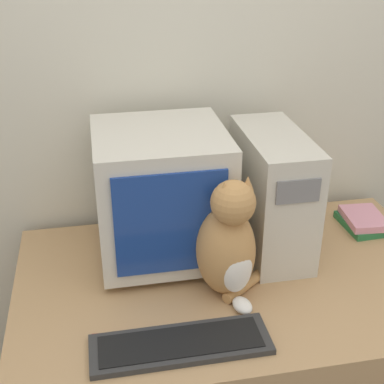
{
  "coord_description": "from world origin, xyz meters",
  "views": [
    {
      "loc": [
        -0.4,
        -0.93,
        1.75
      ],
      "look_at": [
        -0.13,
        0.48,
        1.01
      ],
      "focal_mm": 50.0,
      "sensor_mm": 36.0,
      "label": 1
    }
  ],
  "objects_px": {
    "cat": "(228,245)",
    "book_stack": "(363,221)",
    "computer_tower": "(272,193)",
    "keyboard": "(181,344)",
    "crt_monitor": "(161,194)",
    "pen": "(116,334)"
  },
  "relations": [
    {
      "from": "cat",
      "to": "book_stack",
      "type": "distance_m",
      "value": 0.67
    },
    {
      "from": "computer_tower",
      "to": "keyboard",
      "type": "bearing_deg",
      "value": -131.38
    },
    {
      "from": "computer_tower",
      "to": "pen",
      "type": "bearing_deg",
      "value": -147.0
    },
    {
      "from": "pen",
      "to": "crt_monitor",
      "type": "bearing_deg",
      "value": 63.91
    },
    {
      "from": "cat",
      "to": "pen",
      "type": "distance_m",
      "value": 0.41
    },
    {
      "from": "crt_monitor",
      "to": "pen",
      "type": "bearing_deg",
      "value": -116.09
    },
    {
      "from": "crt_monitor",
      "to": "keyboard",
      "type": "height_order",
      "value": "crt_monitor"
    },
    {
      "from": "cat",
      "to": "computer_tower",
      "type": "bearing_deg",
      "value": 33.43
    },
    {
      "from": "computer_tower",
      "to": "keyboard",
      "type": "relative_size",
      "value": 0.9
    },
    {
      "from": "crt_monitor",
      "to": "computer_tower",
      "type": "distance_m",
      "value": 0.37
    },
    {
      "from": "book_stack",
      "to": "pen",
      "type": "relative_size",
      "value": 1.5
    },
    {
      "from": "keyboard",
      "to": "crt_monitor",
      "type": "bearing_deg",
      "value": 87.79
    },
    {
      "from": "computer_tower",
      "to": "book_stack",
      "type": "relative_size",
      "value": 2.22
    },
    {
      "from": "keyboard",
      "to": "book_stack",
      "type": "distance_m",
      "value": 0.92
    },
    {
      "from": "book_stack",
      "to": "pen",
      "type": "distance_m",
      "value": 1.03
    },
    {
      "from": "cat",
      "to": "crt_monitor",
      "type": "bearing_deg",
      "value": 108.92
    },
    {
      "from": "computer_tower",
      "to": "pen",
      "type": "height_order",
      "value": "computer_tower"
    },
    {
      "from": "crt_monitor",
      "to": "book_stack",
      "type": "xyz_separation_m",
      "value": [
        0.76,
        0.03,
        -0.2
      ]
    },
    {
      "from": "crt_monitor",
      "to": "pen",
      "type": "height_order",
      "value": "crt_monitor"
    },
    {
      "from": "computer_tower",
      "to": "keyboard",
      "type": "height_order",
      "value": "computer_tower"
    },
    {
      "from": "computer_tower",
      "to": "book_stack",
      "type": "xyz_separation_m",
      "value": [
        0.39,
        0.05,
        -0.18
      ]
    },
    {
      "from": "keyboard",
      "to": "cat",
      "type": "distance_m",
      "value": 0.32
    }
  ]
}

